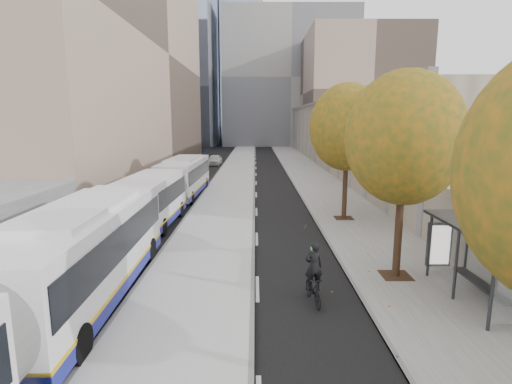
{
  "coord_description": "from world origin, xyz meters",
  "views": [
    {
      "loc": [
        -1.72,
        -1.3,
        5.9
      ],
      "look_at": [
        -1.69,
        17.45,
        2.5
      ],
      "focal_mm": 28.0,
      "sensor_mm": 36.0,
      "label": 1
    }
  ],
  "objects_px": {
    "cyclist": "(313,281)",
    "bus_near": "(9,313)",
    "distant_car": "(215,160)",
    "bus_shelter": "(487,238)",
    "bus_far": "(173,184)"
  },
  "relations": [
    {
      "from": "cyclist",
      "to": "bus_near",
      "type": "bearing_deg",
      "value": -161.02
    },
    {
      "from": "distant_car",
      "to": "cyclist",
      "type": "bearing_deg",
      "value": -76.38
    },
    {
      "from": "bus_shelter",
      "to": "cyclist",
      "type": "height_order",
      "value": "bus_shelter"
    },
    {
      "from": "bus_near",
      "to": "cyclist",
      "type": "height_order",
      "value": "bus_near"
    },
    {
      "from": "bus_near",
      "to": "bus_far",
      "type": "bearing_deg",
      "value": 89.45
    },
    {
      "from": "bus_near",
      "to": "bus_far",
      "type": "xyz_separation_m",
      "value": [
        -0.17,
        18.85,
        -0.13
      ]
    },
    {
      "from": "bus_far",
      "to": "cyclist",
      "type": "bearing_deg",
      "value": -61.41
    },
    {
      "from": "bus_shelter",
      "to": "distant_car",
      "type": "relative_size",
      "value": 1.08
    },
    {
      "from": "bus_far",
      "to": "cyclist",
      "type": "height_order",
      "value": "bus_far"
    },
    {
      "from": "cyclist",
      "to": "distant_car",
      "type": "height_order",
      "value": "cyclist"
    },
    {
      "from": "distant_car",
      "to": "bus_near",
      "type": "bearing_deg",
      "value": -86.72
    },
    {
      "from": "bus_near",
      "to": "cyclist",
      "type": "bearing_deg",
      "value": 27.05
    },
    {
      "from": "bus_near",
      "to": "distant_car",
      "type": "bearing_deg",
      "value": 88.79
    },
    {
      "from": "bus_shelter",
      "to": "cyclist",
      "type": "bearing_deg",
      "value": -179.36
    },
    {
      "from": "bus_near",
      "to": "bus_shelter",
      "type": "bearing_deg",
      "value": 16.17
    }
  ]
}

